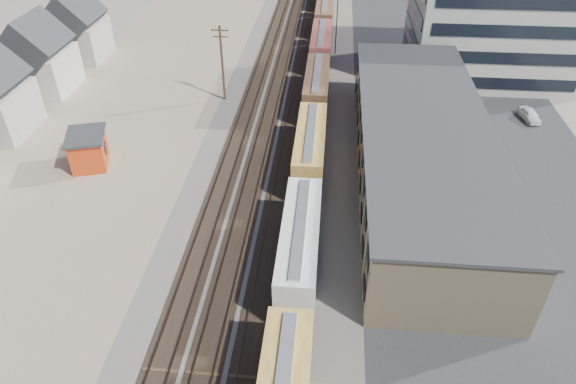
# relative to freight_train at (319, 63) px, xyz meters

# --- Properties ---
(ground) EXTENTS (300.00, 300.00, 0.00)m
(ground) POSITION_rel_freight_train_xyz_m (-3.80, -48.94, -2.79)
(ground) COLOR #6B6356
(ground) RESTS_ON ground
(ballast_bed) EXTENTS (18.00, 200.00, 0.06)m
(ballast_bed) POSITION_rel_freight_train_xyz_m (-3.80, 1.06, -2.76)
(ballast_bed) COLOR #4C4742
(ballast_bed) RESTS_ON ground
(dirt_yard) EXTENTS (24.00, 180.00, 0.03)m
(dirt_yard) POSITION_rel_freight_train_xyz_m (-23.80, -8.94, -2.78)
(dirt_yard) COLOR #806D58
(dirt_yard) RESTS_ON ground
(asphalt_lot) EXTENTS (26.00, 120.00, 0.04)m
(asphalt_lot) POSITION_rel_freight_train_xyz_m (18.20, -13.94, -2.77)
(asphalt_lot) COLOR #232326
(asphalt_lot) RESTS_ON ground
(rail_tracks) EXTENTS (11.40, 200.00, 0.24)m
(rail_tracks) POSITION_rel_freight_train_xyz_m (-4.35, 1.06, -2.68)
(rail_tracks) COLOR black
(rail_tracks) RESTS_ON ground
(freight_train) EXTENTS (3.00, 119.74, 4.46)m
(freight_train) POSITION_rel_freight_train_xyz_m (0.00, 0.00, 0.00)
(freight_train) COLOR black
(freight_train) RESTS_ON ground
(warehouse) EXTENTS (12.40, 40.40, 7.25)m
(warehouse) POSITION_rel_freight_train_xyz_m (11.18, -23.94, 0.86)
(warehouse) COLOR tan
(warehouse) RESTS_ON ground
(office_tower) EXTENTS (22.60, 18.60, 18.45)m
(office_tower) POSITION_rel_freight_train_xyz_m (24.15, 6.02, 6.47)
(office_tower) COLOR #9E998E
(office_tower) RESTS_ON ground
(utility_pole_north) EXTENTS (2.20, 0.32, 10.00)m
(utility_pole_north) POSITION_rel_freight_train_xyz_m (-12.30, -6.94, 2.50)
(utility_pole_north) COLOR #382619
(utility_pole_north) RESTS_ON ground
(maintenance_shed) EXTENTS (5.23, 5.99, 3.71)m
(maintenance_shed) POSITION_rel_freight_train_xyz_m (-23.83, -24.05, -0.90)
(maintenance_shed) COLOR #BF3811
(maintenance_shed) RESTS_ON ground
(parked_car_blue) EXTENTS (4.48, 6.00, 1.52)m
(parked_car_blue) POSITION_rel_freight_train_xyz_m (23.85, 9.18, -2.04)
(parked_car_blue) COLOR navy
(parked_car_blue) RESTS_ON ground
(parked_car_far) EXTENTS (2.27, 4.27, 1.38)m
(parked_car_far) POSITION_rel_freight_train_xyz_m (26.81, -9.29, -2.10)
(parked_car_far) COLOR silver
(parked_car_far) RESTS_ON ground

